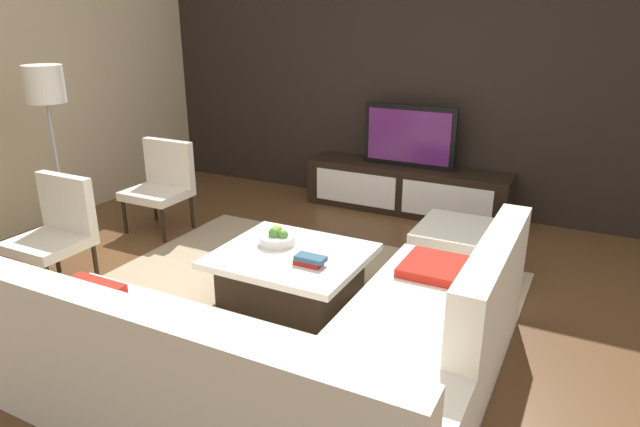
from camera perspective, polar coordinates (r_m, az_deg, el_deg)
name	(u,v)px	position (r m, az deg, el deg)	size (l,w,h in m)	color
ground_plane	(297,308)	(4.20, -2.32, -9.46)	(14.00, 14.00, 0.00)	brown
feature_wall_back	(421,77)	(6.19, 10.20, 13.43)	(6.40, 0.12, 2.80)	black
side_wall_left	(4,86)	(6.09, -29.27, 11.18)	(0.12, 5.20, 2.80)	#C6B28E
area_rug	(285,304)	(4.25, -3.51, -9.09)	(3.15, 2.75, 0.01)	tan
media_console	(406,189)	(6.14, 8.70, 2.47)	(2.17, 0.48, 0.50)	black
television	(409,136)	(6.00, 8.98, 7.72)	(0.98, 0.06, 0.65)	black
sectional_couch	(296,357)	(3.15, -2.42, -14.28)	(2.53, 2.27, 0.84)	silver
coffee_table	(292,275)	(4.23, -2.87, -6.19)	(1.07, 0.95, 0.38)	black
accent_chair_near	(57,226)	(4.80, -25.01, -1.17)	(0.53, 0.51, 0.87)	black
floor_lamp	(46,95)	(5.54, -25.92, 10.71)	(0.33, 0.33, 1.62)	#A5A5AA
ottoman	(460,250)	(4.79, 13.98, -3.62)	(0.70, 0.70, 0.40)	silver
fruit_bowl	(277,238)	(4.30, -4.33, -2.45)	(0.28, 0.28, 0.14)	silver
accent_chair_far	(162,180)	(5.74, -15.62, 3.25)	(0.56, 0.50, 0.87)	black
book_stack	(310,260)	(3.95, -1.07, -4.74)	(0.22, 0.11, 0.07)	maroon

